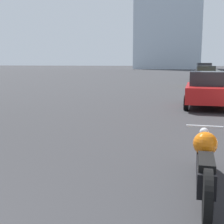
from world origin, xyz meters
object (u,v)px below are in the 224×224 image
(parked_car_red, at_px, (207,89))
(parked_car_yellow, at_px, (205,76))
(parked_car_green, at_px, (204,70))
(parked_car_black, at_px, (204,71))
(motorcycle, at_px, (205,163))

(parked_car_red, distance_m, parked_car_yellow, 12.56)
(parked_car_green, bearing_deg, parked_car_yellow, -90.39)
(parked_car_yellow, distance_m, parked_car_green, 21.83)
(parked_car_black, bearing_deg, motorcycle, -94.31)
(motorcycle, height_order, parked_car_red, parked_car_red)
(parked_car_red, bearing_deg, parked_car_black, 89.16)
(parked_car_red, height_order, parked_car_black, parked_car_black)
(parked_car_black, height_order, parked_car_green, parked_car_black)
(parked_car_red, relative_size, parked_car_black, 0.92)
(motorcycle, relative_size, parked_car_black, 0.61)
(parked_car_red, height_order, parked_car_green, parked_car_green)
(motorcycle, xyz_separation_m, parked_car_black, (0.10, 33.52, 0.52))
(motorcycle, bearing_deg, parked_car_yellow, 88.28)
(parked_car_red, distance_m, parked_car_black, 24.05)
(parked_car_red, xyz_separation_m, parked_car_yellow, (0.03, 12.56, 0.06))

